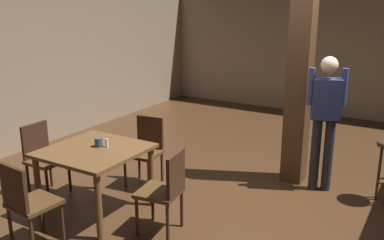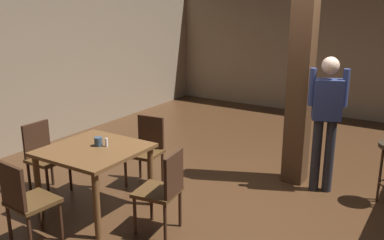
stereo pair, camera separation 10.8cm
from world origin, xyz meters
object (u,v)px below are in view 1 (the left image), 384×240
object	(u,v)px
napkin_cup	(99,142)
standing_person	(325,114)
chair_east	(166,188)
chair_west	(43,155)
chair_south	(27,201)
chair_north	(146,147)
dining_table	(95,158)
salt_shaker	(107,143)

from	to	relation	value
napkin_cup	standing_person	distance (m)	2.76
standing_person	chair_east	bearing A→B (deg)	-119.95
chair_west	standing_person	bearing A→B (deg)	32.71
chair_south	chair_east	world-z (taller)	same
chair_north	chair_east	world-z (taller)	same
chair_south	dining_table	bearing A→B (deg)	87.61
chair_west	napkin_cup	world-z (taller)	chair_west
dining_table	napkin_cup	distance (m)	0.19
chair_east	standing_person	bearing A→B (deg)	60.05
dining_table	standing_person	size ratio (longest dim) A/B	0.60
chair_north	dining_table	bearing A→B (deg)	-91.43
dining_table	salt_shaker	distance (m)	0.22
napkin_cup	chair_east	bearing A→B (deg)	-3.80
chair_north	chair_east	size ratio (longest dim) A/B	1.00
dining_table	salt_shaker	size ratio (longest dim) A/B	10.49
standing_person	chair_west	bearing A→B (deg)	-147.29
dining_table	chair_north	distance (m)	0.93
dining_table	napkin_cup	bearing A→B (deg)	94.73
chair_north	salt_shaker	xyz separation A→B (m)	(0.06, -0.80, 0.31)
chair_south	standing_person	distance (m)	3.54
chair_west	chair_east	size ratio (longest dim) A/B	1.00
chair_west	salt_shaker	xyz separation A→B (m)	(0.99, 0.09, 0.31)
chair_east	chair_west	bearing A→B (deg)	179.82
chair_north	chair_east	bearing A→B (deg)	-44.20
chair_west	chair_north	xyz separation A→B (m)	(0.93, 0.89, 0.00)
chair_east	salt_shaker	bearing A→B (deg)	173.54
chair_south	salt_shaker	world-z (taller)	chair_south
napkin_cup	chair_south	bearing A→B (deg)	-91.80
chair_south	napkin_cup	distance (m)	1.04
chair_west	chair_north	size ratio (longest dim) A/B	1.00
dining_table	chair_west	bearing A→B (deg)	178.46
standing_person	chair_south	bearing A→B (deg)	-126.38
dining_table	chair_south	bearing A→B (deg)	-92.39
salt_shaker	standing_person	size ratio (longest dim) A/B	0.06
chair_east	salt_shaker	xyz separation A→B (m)	(-0.86, 0.10, 0.31)
chair_south	salt_shaker	xyz separation A→B (m)	(0.12, 1.02, 0.31)
chair_east	standing_person	xyz separation A→B (m)	(1.09, 1.90, 0.50)
chair_west	chair_south	distance (m)	1.27
dining_table	salt_shaker	xyz separation A→B (m)	(0.09, 0.12, 0.17)
chair_south	salt_shaker	bearing A→B (deg)	83.11
napkin_cup	salt_shaker	size ratio (longest dim) A/B	1.03
dining_table	chair_north	bearing A→B (deg)	88.57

